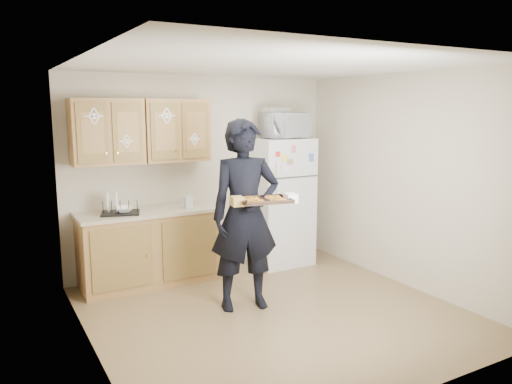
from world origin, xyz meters
TOP-DOWN VIEW (x-y plane):
  - floor at (0.00, 0.00)m, footprint 3.60×3.60m
  - ceiling at (0.00, 0.00)m, footprint 3.60×3.60m
  - wall_back at (0.00, 1.80)m, footprint 3.60×0.04m
  - wall_front at (0.00, -1.80)m, footprint 3.60×0.04m
  - wall_left at (-1.80, 0.00)m, footprint 0.04×3.60m
  - wall_right at (1.80, 0.00)m, footprint 0.04×3.60m
  - refrigerator at (0.95, 1.43)m, footprint 0.75×0.70m
  - base_cabinet at (-0.85, 1.48)m, footprint 1.60×0.60m
  - countertop at (-0.85, 1.48)m, footprint 1.64×0.64m
  - upper_cab_left at (-1.25, 1.61)m, footprint 0.80×0.33m
  - upper_cab_right at (-0.43, 1.61)m, footprint 0.80×0.33m
  - cereal_box at (1.47, 1.67)m, footprint 0.20×0.07m
  - person at (-0.19, 0.28)m, footprint 0.80×0.61m
  - baking_tray at (-0.13, -0.02)m, footprint 0.56×0.46m
  - pizza_front_left at (-0.26, -0.08)m, footprint 0.17×0.17m
  - pizza_front_right at (-0.03, -0.12)m, footprint 0.17×0.17m
  - pizza_back_left at (-0.22, 0.09)m, footprint 0.17×0.17m
  - pizza_back_right at (0.00, 0.04)m, footprint 0.17×0.17m
  - microwave at (1.00, 1.38)m, footprint 0.61×0.43m
  - foil_pan at (0.89, 1.41)m, footprint 0.32×0.23m
  - dish_rack at (-1.18, 1.43)m, footprint 0.49×0.43m
  - bowl at (-1.14, 1.43)m, footprint 0.23×0.23m
  - soap_bottle at (-0.37, 1.38)m, footprint 0.09×0.09m

SIDE VIEW (x-z plane):
  - floor at x=0.00m, z-range 0.00..0.00m
  - cereal_box at x=1.47m, z-range 0.00..0.32m
  - base_cabinet at x=-0.85m, z-range 0.00..0.86m
  - refrigerator at x=0.95m, z-range 0.00..1.70m
  - countertop at x=-0.85m, z-range 0.86..0.90m
  - bowl at x=-1.14m, z-range 0.92..0.98m
  - dish_rack at x=-1.18m, z-range 0.90..1.07m
  - person at x=-0.19m, z-range 0.00..1.99m
  - soap_bottle at x=-0.37m, z-range 0.90..1.10m
  - baking_tray at x=-0.13m, z-range 1.17..1.21m
  - pizza_front_left at x=-0.26m, z-range 1.20..1.22m
  - pizza_front_right at x=-0.03m, z-range 1.20..1.22m
  - pizza_back_left at x=-0.22m, z-range 1.20..1.22m
  - pizza_back_right at x=0.00m, z-range 1.20..1.22m
  - wall_back at x=0.00m, z-range 0.00..2.50m
  - wall_front at x=0.00m, z-range 0.00..2.50m
  - wall_left at x=-1.80m, z-range 0.00..2.50m
  - wall_right at x=1.80m, z-range 0.00..2.50m
  - upper_cab_left at x=-1.25m, z-range 1.45..2.20m
  - upper_cab_right at x=-0.43m, z-range 1.45..2.20m
  - microwave at x=1.00m, z-range 1.70..2.03m
  - foil_pan at x=0.89m, z-range 2.03..2.10m
  - ceiling at x=0.00m, z-range 2.50..2.50m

